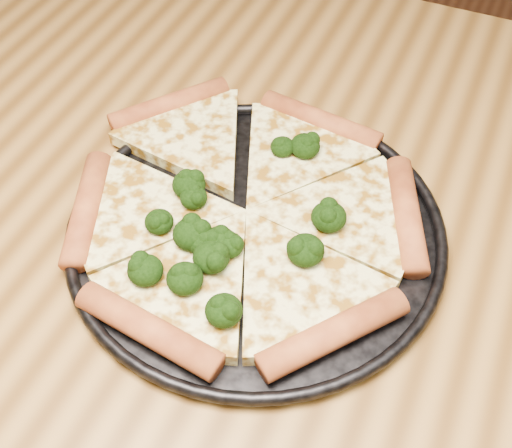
% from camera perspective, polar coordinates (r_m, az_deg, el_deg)
% --- Properties ---
extents(dining_table, '(1.20, 0.90, 0.75)m').
position_cam_1_polar(dining_table, '(0.67, 7.53, -8.38)').
color(dining_table, olive).
rests_on(dining_table, ground).
extents(pizza_pan, '(0.35, 0.35, 0.02)m').
position_cam_1_polar(pizza_pan, '(0.61, 0.00, -0.51)').
color(pizza_pan, black).
rests_on(pizza_pan, dining_table).
extents(pizza, '(0.36, 0.33, 0.03)m').
position_cam_1_polar(pizza, '(0.61, -1.04, 1.32)').
color(pizza, '#F2ED94').
rests_on(pizza, pizza_pan).
extents(broccoli_florets, '(0.16, 0.23, 0.02)m').
position_cam_1_polar(broccoli_florets, '(0.58, -2.42, -0.63)').
color(broccoli_florets, black).
rests_on(broccoli_florets, pizza).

